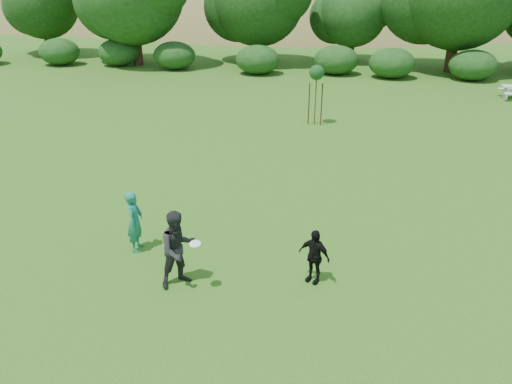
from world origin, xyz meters
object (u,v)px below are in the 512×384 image
player_teal (135,221)px  player_grey (178,249)px  sapling (317,74)px  player_black (314,256)px

player_teal → player_grey: 2.13m
sapling → player_teal: bearing=-108.4°
player_black → player_teal: bearing=-162.9°
player_black → sapling: size_ratio=0.49×
player_teal → player_black: (4.80, -0.74, -0.15)m
player_grey → sapling: bearing=38.4°
player_grey → player_black: player_grey is taller
player_grey → sapling: size_ratio=0.68×
player_teal → sapling: size_ratio=0.60×
sapling → player_grey: bearing=-100.3°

